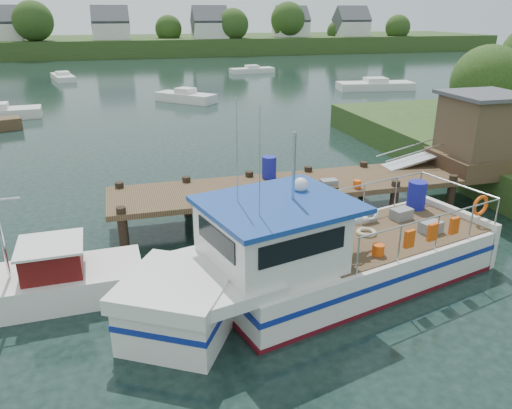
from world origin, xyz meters
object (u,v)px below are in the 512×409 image
object	(u,v)px
work_boat	(27,285)
moored_d	(63,77)
lobster_boat	(315,261)
moored_far	(252,70)
moored_b	(186,97)
moored_c	(375,85)
dock	(425,152)

from	to	relation	value
work_boat	moored_d	world-z (taller)	work_boat
lobster_boat	moored_far	world-z (taller)	lobster_boat
moored_d	work_boat	bearing A→B (deg)	-70.11
lobster_boat	moored_b	xyz separation A→B (m)	(1.01, 32.87, -0.58)
lobster_boat	moored_far	xyz separation A→B (m)	(12.39, 52.62, -0.67)
work_boat	lobster_boat	bearing A→B (deg)	-13.91
moored_c	moored_d	distance (m)	35.34
dock	lobster_boat	xyz separation A→B (m)	(-6.90, -5.44, -1.21)
dock	moored_c	bearing A→B (deg)	65.07
dock	work_boat	bearing A→B (deg)	-165.38
moored_far	moored_b	bearing A→B (deg)	-141.74
moored_b	moored_c	bearing A→B (deg)	16.33
lobster_boat	moored_b	world-z (taller)	lobster_boat
moored_c	moored_d	bearing A→B (deg)	170.46
moored_b	moored_d	size ratio (longest dim) A/B	0.86
lobster_boat	moored_c	xyz separation A→B (m)	(20.63, 34.98, -0.58)
lobster_boat	moored_b	distance (m)	32.89
moored_far	moored_b	world-z (taller)	moored_b
lobster_boat	dock	bearing A→B (deg)	23.82
work_boat	moored_b	bearing A→B (deg)	72.16
moored_d	moored_b	bearing A→B (deg)	-41.38
lobster_boat	work_boat	distance (m)	7.94
moored_b	moored_c	distance (m)	19.74
moored_far	moored_b	xyz separation A→B (m)	(-11.38, -19.75, 0.09)
dock	moored_b	world-z (taller)	dock
lobster_boat	moored_d	xyz separation A→B (m)	(-10.62, 51.47, -0.66)
dock	moored_d	world-z (taller)	dock
dock	moored_c	size ratio (longest dim) A/B	2.10
lobster_boat	moored_d	size ratio (longest dim) A/B	1.94
dock	moored_c	xyz separation A→B (m)	(13.73, 29.54, -1.80)
dock	moored_far	world-z (taller)	dock
work_boat	moored_c	bearing A→B (deg)	47.43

